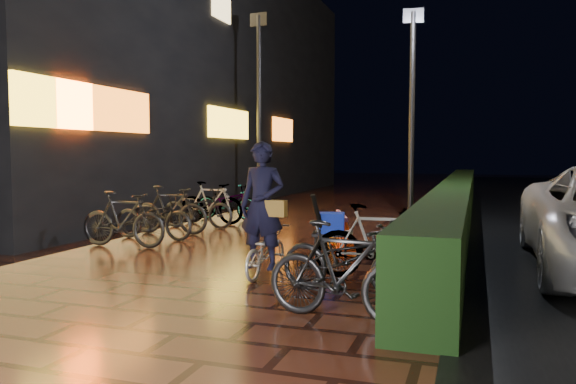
% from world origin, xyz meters
% --- Properties ---
extents(ground, '(80.00, 80.00, 0.00)m').
position_xyz_m(ground, '(0.00, 0.00, 0.00)').
color(ground, '#381911').
rests_on(ground, ground).
extents(hedge, '(0.70, 20.00, 1.00)m').
position_xyz_m(hedge, '(3.30, 8.00, 0.50)').
color(hedge, black).
rests_on(hedge, ground).
extents(storefront_block, '(12.09, 22.00, 9.00)m').
position_xyz_m(storefront_block, '(-9.50, 11.50, 4.50)').
color(storefront_block, black).
rests_on(storefront_block, ground).
extents(lamp_post_hedge, '(0.50, 0.16, 5.19)m').
position_xyz_m(lamp_post_hedge, '(2.22, 7.32, 2.86)').
color(lamp_post_hedge, black).
rests_on(lamp_post_hedge, ground).
extents(lamp_post_sf, '(0.56, 0.17, 5.82)m').
position_xyz_m(lamp_post_sf, '(-2.42, 8.89, 3.20)').
color(lamp_post_sf, black).
rests_on(lamp_post_sf, ground).
extents(cyclist, '(0.68, 1.31, 1.86)m').
position_xyz_m(cyclist, '(1.00, 0.37, 0.69)').
color(cyclist, silver).
rests_on(cyclist, ground).
extents(traffic_barrier, '(0.84, 1.56, 0.64)m').
position_xyz_m(traffic_barrier, '(1.52, 2.84, 0.32)').
color(traffic_barrier, '#FB390D').
rests_on(traffic_barrier, ground).
extents(cart_assembly, '(0.66, 0.69, 1.08)m').
position_xyz_m(cart_assembly, '(1.57, 1.80, 0.56)').
color(cart_assembly, black).
rests_on(cart_assembly, ground).
extents(parked_bikes_storefront, '(1.83, 4.99, 1.02)m').
position_xyz_m(parked_bikes_storefront, '(-2.28, 4.09, 0.48)').
color(parked_bikes_storefront, black).
rests_on(parked_bikes_storefront, ground).
extents(parked_bikes_hedge, '(1.96, 2.68, 1.02)m').
position_xyz_m(parked_bikes_hedge, '(2.44, -0.30, 0.49)').
color(parked_bikes_hedge, black).
rests_on(parked_bikes_hedge, ground).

